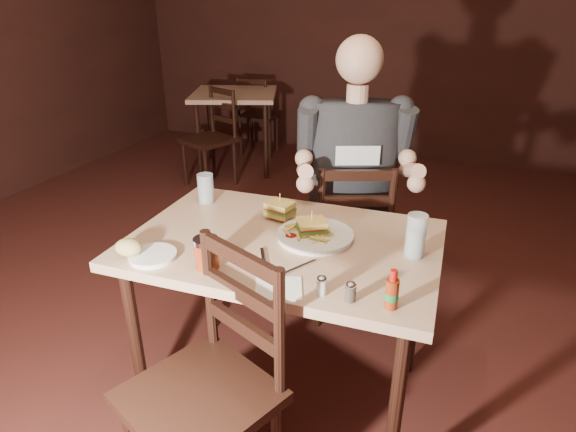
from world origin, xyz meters
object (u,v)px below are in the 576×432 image
at_px(bg_chair_far, 259,116).
at_px(bg_chair_near, 208,140).
at_px(main_table, 283,258).
at_px(syrup_dispenser, 207,253).
at_px(chair_far, 349,237).
at_px(glass_left, 206,188).
at_px(chair_near, 199,397).
at_px(side_plate, 153,256).
at_px(diner, 356,146).
at_px(glass_right, 416,236).
at_px(dinner_plate, 315,236).
at_px(hot_sauce, 392,289).
at_px(bg_table, 235,101).

relative_size(bg_chair_far, bg_chair_near, 0.96).
xyz_separation_m(main_table, syrup_dispenser, (-0.17, -0.29, 0.14)).
bearing_deg(bg_chair_far, chair_far, 121.23).
distance_m(glass_left, syrup_dispenser, 0.59).
relative_size(main_table, chair_near, 1.31).
bearing_deg(chair_near, glass_left, 140.07).
bearing_deg(side_plate, diner, 63.20).
distance_m(glass_left, glass_right, 0.98).
height_order(chair_near, dinner_plate, chair_near).
distance_m(chair_near, glass_right, 0.92).
bearing_deg(side_plate, glass_left, 98.97).
distance_m(hot_sauce, syrup_dispenser, 0.64).
distance_m(bg_table, hot_sauce, 3.66).
height_order(diner, glass_left, diner).
height_order(bg_chair_near, syrup_dispenser, syrup_dispenser).
distance_m(chair_near, hot_sauce, 0.71).
bearing_deg(chair_near, bg_chair_far, 134.83).
bearing_deg(dinner_plate, glass_right, 0.23).
distance_m(chair_far, side_plate, 1.18).
relative_size(chair_far, chair_near, 0.97).
relative_size(bg_table, chair_near, 1.10).
xyz_separation_m(chair_near, syrup_dispenser, (-0.11, 0.28, 0.36)).
bearing_deg(dinner_plate, glass_left, 164.51).
bearing_deg(dinner_plate, diner, 90.35).
distance_m(diner, side_plate, 1.11).
xyz_separation_m(dinner_plate, syrup_dispenser, (-0.28, -0.35, 0.05)).
bearing_deg(dinner_plate, bg_chair_near, 129.43).
height_order(main_table, syrup_dispenser, syrup_dispenser).
bearing_deg(syrup_dispenser, chair_far, 73.47).
bearing_deg(main_table, syrup_dispenser, -120.34).
xyz_separation_m(bg_table, diner, (1.72, -2.03, 0.29)).
distance_m(bg_table, side_plate, 3.25).
xyz_separation_m(chair_far, diner, (0.02, -0.05, 0.52)).
height_order(main_table, dinner_plate, dinner_plate).
relative_size(bg_table, syrup_dispenser, 9.11).
distance_m(bg_chair_near, diner, 2.33).
bearing_deg(chair_near, side_plate, 163.69).
distance_m(glass_left, hot_sauce, 1.07).
xyz_separation_m(dinner_plate, glass_left, (-0.58, 0.16, 0.06)).
xyz_separation_m(bg_chair_far, bg_chair_near, (0.00, -1.10, 0.02)).
relative_size(glass_left, syrup_dispenser, 1.19).
distance_m(main_table, hot_sauce, 0.58).
distance_m(bg_table, bg_chair_far, 0.61).
height_order(glass_left, glass_right, glass_right).
relative_size(chair_far, hot_sauce, 6.83).
xyz_separation_m(diner, hot_sauce, (0.37, -0.96, -0.14)).
bearing_deg(main_table, chair_near, -96.21).
xyz_separation_m(chair_near, hot_sauce, (0.54, 0.28, 0.37)).
bearing_deg(main_table, glass_left, 155.19).
relative_size(chair_near, side_plate, 5.52).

